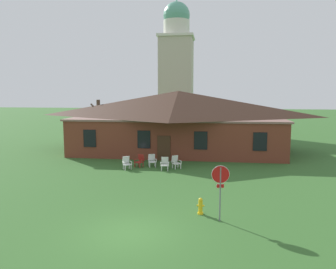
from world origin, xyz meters
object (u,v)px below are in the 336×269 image
at_px(stop_sign, 220,182).
at_px(lawn_chair_left_end, 152,160).
at_px(lawn_chair_near_door, 140,160).
at_px(lawn_chair_middle, 165,163).
at_px(lawn_chair_by_porch, 127,163).
at_px(fire_hydrant, 201,206).
at_px(lawn_chair_right_end, 176,162).

height_order(stop_sign, lawn_chair_left_end, stop_sign).
relative_size(lawn_chair_near_door, lawn_chair_middle, 1.00).
height_order(lawn_chair_by_porch, lawn_chair_left_end, same).
bearing_deg(lawn_chair_near_door, lawn_chair_middle, -20.74).
height_order(lawn_chair_near_door, lawn_chair_middle, same).
relative_size(lawn_chair_near_door, fire_hydrant, 1.21).
bearing_deg(lawn_chair_middle, lawn_chair_by_porch, -177.56).
xyz_separation_m(lawn_chair_near_door, lawn_chair_right_end, (2.79, -0.09, 0.00)).
bearing_deg(fire_hydrant, lawn_chair_by_porch, 124.36).
xyz_separation_m(lawn_chair_middle, fire_hydrant, (2.92, -8.57, -0.12)).
relative_size(lawn_chair_middle, fire_hydrant, 1.21).
bearing_deg(fire_hydrant, lawn_chair_near_door, 118.01).
distance_m(lawn_chair_left_end, lawn_chair_middle, 1.53).
distance_m(stop_sign, lawn_chair_right_end, 10.50).
xyz_separation_m(stop_sign, lawn_chair_left_end, (-4.95, 10.29, -1.29)).
bearing_deg(fire_hydrant, lawn_chair_middle, 108.84).
relative_size(lawn_chair_right_end, fire_hydrant, 1.21).
xyz_separation_m(lawn_chair_by_porch, lawn_chair_right_end, (3.59, 0.80, 0.00)).
xyz_separation_m(lawn_chair_left_end, fire_hydrant, (4.07, -9.58, -0.12)).
height_order(stop_sign, lawn_chair_by_porch, stop_sign).
distance_m(lawn_chair_left_end, lawn_chair_right_end, 1.92).
relative_size(lawn_chair_by_porch, lawn_chair_near_door, 1.00).
distance_m(lawn_chair_by_porch, lawn_chair_near_door, 1.21).
bearing_deg(lawn_chair_middle, fire_hydrant, -71.16).
distance_m(stop_sign, lawn_chair_by_porch, 11.40).
bearing_deg(stop_sign, lawn_chair_right_end, 107.08).
height_order(stop_sign, lawn_chair_middle, stop_sign).
xyz_separation_m(lawn_chair_right_end, fire_hydrant, (2.18, -9.25, -0.12)).
distance_m(lawn_chair_middle, fire_hydrant, 9.05).
bearing_deg(lawn_chair_right_end, lawn_chair_near_door, 178.07).
distance_m(lawn_chair_by_porch, lawn_chair_right_end, 3.68).
relative_size(lawn_chair_left_end, lawn_chair_right_end, 1.00).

